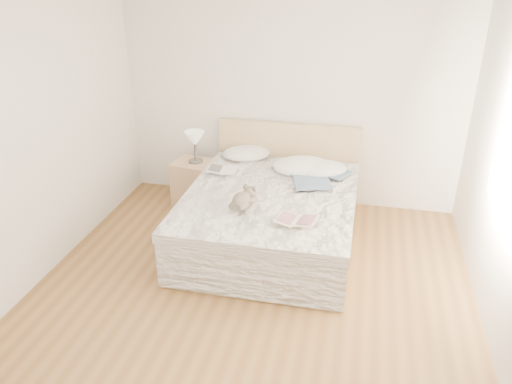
% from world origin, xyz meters
% --- Properties ---
extents(floor, '(4.00, 4.50, 0.00)m').
position_xyz_m(floor, '(0.00, 0.00, 0.00)').
color(floor, brown).
rests_on(floor, ground).
extents(wall_back, '(4.00, 0.02, 2.70)m').
position_xyz_m(wall_back, '(0.00, 2.25, 1.35)').
color(wall_back, silver).
rests_on(wall_back, ground).
extents(wall_left, '(0.02, 4.50, 2.70)m').
position_xyz_m(wall_left, '(-2.00, 0.00, 1.35)').
color(wall_left, silver).
rests_on(wall_left, ground).
extents(bed, '(1.72, 2.14, 1.00)m').
position_xyz_m(bed, '(0.00, 1.19, 0.31)').
color(bed, tan).
rests_on(bed, floor).
extents(nightstand, '(0.50, 0.46, 0.56)m').
position_xyz_m(nightstand, '(-1.09, 1.81, 0.28)').
color(nightstand, tan).
rests_on(nightstand, floor).
extents(table_lamp, '(0.26, 0.26, 0.38)m').
position_xyz_m(table_lamp, '(-1.05, 1.82, 0.83)').
color(table_lamp, '#48433F').
rests_on(table_lamp, nightstand).
extents(pillow_left, '(0.68, 0.59, 0.17)m').
position_xyz_m(pillow_left, '(-0.48, 2.03, 0.64)').
color(pillow_left, white).
rests_on(pillow_left, bed).
extents(pillow_middle, '(0.76, 0.60, 0.20)m').
position_xyz_m(pillow_middle, '(0.24, 1.77, 0.64)').
color(pillow_middle, white).
rests_on(pillow_middle, bed).
extents(pillow_right, '(0.68, 0.58, 0.17)m').
position_xyz_m(pillow_right, '(0.45, 1.74, 0.64)').
color(pillow_right, white).
rests_on(pillow_right, bed).
extents(blouse, '(0.75, 0.78, 0.02)m').
position_xyz_m(blouse, '(0.36, 1.49, 0.63)').
color(blouse, '#3F5773').
rests_on(blouse, bed).
extents(photo_book, '(0.37, 0.27, 0.03)m').
position_xyz_m(photo_book, '(-0.62, 1.50, 0.63)').
color(photo_book, white).
rests_on(photo_book, bed).
extents(childrens_book, '(0.41, 0.31, 0.02)m').
position_xyz_m(childrens_book, '(0.35, 0.54, 0.63)').
color(childrens_book, white).
rests_on(childrens_book, bed).
extents(teddy_bear, '(0.28, 0.35, 0.16)m').
position_xyz_m(teddy_bear, '(-0.20, 0.68, 0.65)').
color(teddy_bear, '#64594C').
rests_on(teddy_bear, bed).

